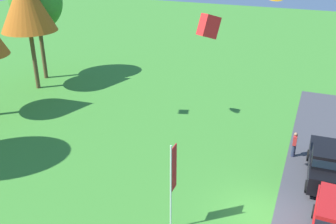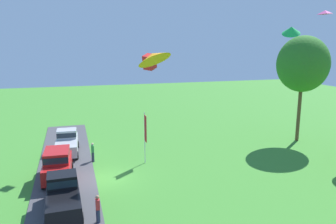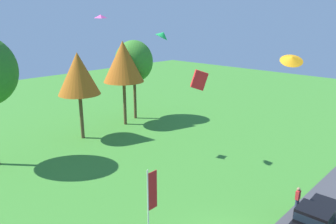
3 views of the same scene
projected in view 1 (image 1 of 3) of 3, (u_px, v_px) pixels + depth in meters
name	position (u px, v px, depth m)	size (l,w,h in m)	color
ground_plane	(258.00, 215.00, 19.42)	(120.00, 120.00, 0.00)	#3D842D
car_suv_near_entrance	(336.00, 222.00, 17.01)	(4.68, 2.22, 2.28)	red
car_pickup_far_end	(327.00, 164.00, 21.61)	(5.06, 2.18, 2.14)	black
person_beside_suv	(294.00, 145.00, 24.03)	(0.36, 0.24, 1.71)	#2D334C
tree_center_back	(26.00, 3.00, 32.13)	(4.63, 4.63, 9.77)	brown
tree_far_right	(36.00, 1.00, 34.68)	(4.59, 4.59, 9.68)	brown
flag_banner	(173.00, 175.00, 17.56)	(0.71, 0.08, 4.47)	silver
kite_box_over_trees	(209.00, 26.00, 17.85)	(0.71, 0.71, 0.99)	red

